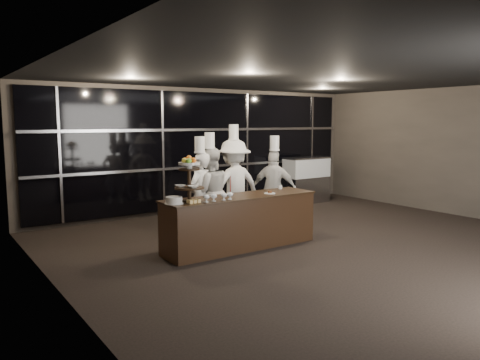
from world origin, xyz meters
TOP-DOWN VIEW (x-y plane):
  - room at (0.00, 0.00)m, footprint 10.00×10.00m
  - window_wall at (0.00, 4.94)m, footprint 8.60×0.10m
  - buffet_counter at (-1.34, 1.56)m, footprint 2.84×0.74m
  - display_stand at (-2.34, 1.56)m, footprint 0.48×0.48m
  - compotes at (-1.93, 1.34)m, footprint 0.56×0.11m
  - layer_cake at (-2.64, 1.51)m, footprint 0.30×0.30m
  - pastry_squares at (-2.36, 1.40)m, footprint 0.19×0.13m
  - small_plate at (-0.77, 1.46)m, footprint 0.20×0.20m
  - chef_cup at (-0.24, 1.81)m, footprint 0.08×0.08m
  - display_case at (2.75, 4.30)m, footprint 1.28×0.56m
  - chef_a at (-1.54, 2.61)m, footprint 0.70×0.61m
  - chef_b at (-1.30, 2.64)m, footprint 0.96×0.83m
  - chef_c at (-0.70, 2.71)m, footprint 1.20×0.70m
  - chef_d at (0.11, 2.43)m, footprint 0.89×0.99m

SIDE VIEW (x-z plane):
  - buffet_counter at x=-1.34m, z-range 0.01..0.93m
  - display_case at x=2.75m, z-range 0.07..1.31m
  - chef_d at x=0.11m, z-range -0.13..1.78m
  - chef_a at x=-1.54m, z-range -0.12..1.80m
  - chef_b at x=-1.30m, z-range -0.14..1.86m
  - chef_c at x=-0.70m, z-range -0.14..2.00m
  - small_plate at x=-0.77m, z-range 0.91..0.96m
  - pastry_squares at x=-2.36m, z-range 0.92..0.97m
  - chef_cup at x=-0.24m, z-range 0.92..0.99m
  - layer_cake at x=-2.64m, z-range 0.92..1.03m
  - compotes at x=-1.93m, z-range 0.94..1.06m
  - display_stand at x=-2.34m, z-range 0.97..1.71m
  - room at x=0.00m, z-range -3.50..6.50m
  - window_wall at x=0.00m, z-range 0.10..2.90m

